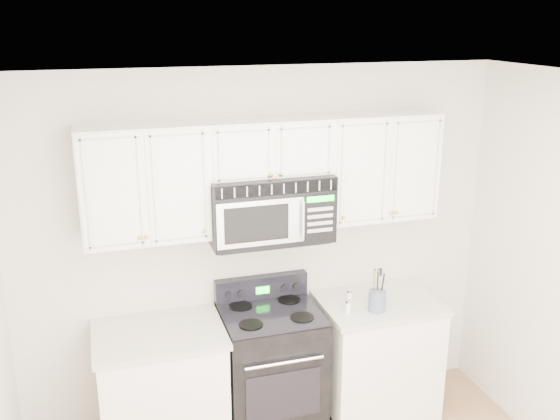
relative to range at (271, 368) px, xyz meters
name	(u,v)px	position (x,y,z in m)	size (l,w,h in m)	color
room	(361,376)	(0.02, -1.46, 0.82)	(3.51, 3.51, 2.61)	#A2815C
base_cabinet_left	(163,396)	(-0.78, -0.02, -0.06)	(0.86, 0.65, 0.92)	white
base_cabinet_right	(376,359)	(0.82, -0.02, -0.06)	(0.86, 0.65, 0.92)	white
range	(271,368)	(0.00, 0.00, 0.00)	(0.69, 0.63, 1.10)	black
upper_cabinets	(268,169)	(0.02, 0.12, 1.45)	(2.44, 0.37, 0.75)	white
microwave	(269,207)	(0.02, 0.08, 1.19)	(0.83, 0.46, 0.46)	black
utensil_crock	(377,300)	(0.73, -0.17, 0.52)	(0.12, 0.12, 0.32)	#495C7E
shaker_salt	(350,297)	(0.59, -0.01, 0.49)	(0.04, 0.04, 0.11)	white
shaker_pepper	(348,306)	(0.52, -0.14, 0.48)	(0.04, 0.04, 0.10)	white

